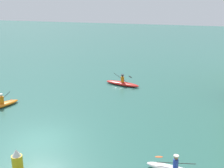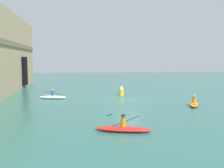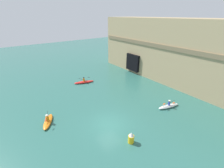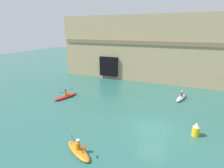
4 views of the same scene
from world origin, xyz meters
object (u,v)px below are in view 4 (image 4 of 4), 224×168
(kayak_orange, at_px, (78,150))
(kayak_white, at_px, (181,97))
(marker_buoy, at_px, (196,130))
(kayak_red, at_px, (66,96))

(kayak_orange, xyz_separation_m, kayak_white, (6.56, 14.08, 0.02))
(kayak_orange, height_order, marker_buoy, marker_buoy)
(kayak_white, relative_size, marker_buoy, 2.64)
(marker_buoy, bearing_deg, kayak_orange, -144.41)
(kayak_red, xyz_separation_m, kayak_orange, (7.62, -8.59, 0.01))
(kayak_orange, bearing_deg, kayak_white, 93.82)
(kayak_white, distance_m, marker_buoy, 8.49)
(kayak_red, height_order, marker_buoy, marker_buoy)
(kayak_orange, height_order, kayak_white, kayak_orange)
(kayak_red, relative_size, kayak_orange, 1.25)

